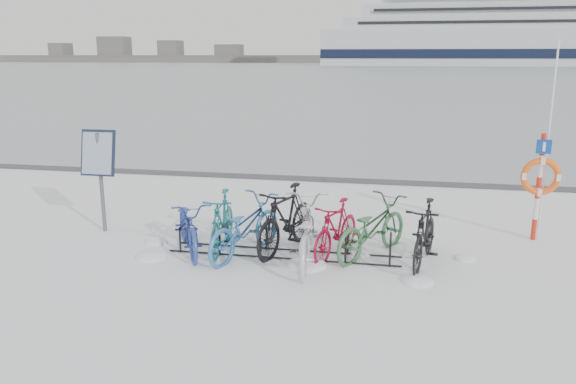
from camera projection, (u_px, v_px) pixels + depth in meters
The scene contains 17 objects.
ground at pixel (284, 255), 9.67m from camera, with size 900.00×900.00×0.00m, color white.
ice_sheet at pixel (394, 68), 157.44m from camera, with size 400.00×298.00×0.02m, color #9BA6AF.
quay_edge at pixel (327, 180), 15.29m from camera, with size 400.00×0.25×0.10m, color #3F3F42.
bike_rack at pixel (284, 245), 9.63m from camera, with size 4.00×0.48×0.46m.
info_board at pixel (99, 159), 10.62m from camera, with size 0.66×0.25×1.99m.
lifebuoy_station at pixel (541, 177), 10.13m from camera, with size 0.70×0.22×3.62m.
cruise_ferry at pixel (529, 28), 181.99m from camera, with size 135.04×25.47×44.37m.
shoreline at pixel (148, 57), 279.72m from camera, with size 180.00×12.00×9.50m.
bike_0 at pixel (188, 223), 9.78m from camera, with size 0.66×1.90×1.00m, color #293F99.
bike_1 at pixel (222, 220), 9.87m from camera, with size 0.50×1.75×1.05m, color #16696E.
bike_2 at pixel (245, 225), 9.59m from camera, with size 0.70×2.00×1.05m, color teal.
bike_3 at pixel (286, 217), 9.79m from camera, with size 0.56×1.97×1.19m, color black.
bike_4 at pixel (305, 231), 9.16m from camera, with size 0.74×2.12×1.11m, color #BABCC2.
bike_5 at pixel (336, 227), 9.55m from camera, with size 0.47×1.65×0.99m, color maroon.
bike_6 at pixel (372, 226), 9.57m from camera, with size 0.69×1.98×1.04m, color #356C41.
bike_7 at pixel (425, 232), 9.15m from camera, with size 0.51×1.79×1.08m, color black.
snow_drifts at pixel (282, 258), 9.53m from camera, with size 5.89×2.03×0.24m.
Camera 1 is at (1.83, -8.96, 3.34)m, focal length 35.00 mm.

